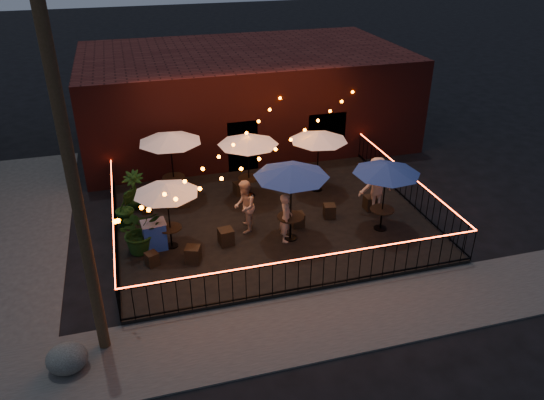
{
  "coord_description": "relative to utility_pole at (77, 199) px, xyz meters",
  "views": [
    {
      "loc": [
        -4.16,
        -12.87,
        9.04
      ],
      "look_at": [
        -0.07,
        1.6,
        1.06
      ],
      "focal_mm": 35.0,
      "sensor_mm": 36.0,
      "label": 1
    }
  ],
  "objects": [
    {
      "name": "potted_shrub_b",
      "position": [
        0.8,
        5.38,
        -3.16
      ],
      "size": [
        0.85,
        0.73,
        1.38
      ],
      "primitive_type": "imported",
      "rotation": [
        0.0,
        0.0,
        0.16
      ],
      "color": "#0F390C",
      "rests_on": "patio"
    },
    {
      "name": "patron_b",
      "position": [
        4.4,
        4.08,
        -2.98
      ],
      "size": [
        0.87,
        1.0,
        1.75
      ],
      "primitive_type": "imported",
      "rotation": [
        0.0,
        0.0,
        -1.84
      ],
      "color": "tan",
      "rests_on": "patio"
    },
    {
      "name": "cafe_table_4",
      "position": [
        8.65,
        2.98,
        -1.73
      ],
      "size": [
        2.61,
        2.61,
        2.32
      ],
      "rotation": [
        0.0,
        0.0,
        -0.28
      ],
      "color": "black",
      "rests_on": "patio"
    },
    {
      "name": "festoon_lights",
      "position": [
        4.39,
        4.3,
        -1.48
      ],
      "size": [
        10.02,
        8.72,
        1.32
      ],
      "color": "#F25800",
      "rests_on": "ground"
    },
    {
      "name": "cafe_table_0",
      "position": [
        2.01,
        3.78,
        -1.9
      ],
      "size": [
        2.31,
        2.31,
        2.13
      ],
      "rotation": [
        0.0,
        0.0,
        0.22
      ],
      "color": "black",
      "rests_on": "patio"
    },
    {
      "name": "cafe_table_2",
      "position": [
        5.66,
        3.23,
        -1.54
      ],
      "size": [
        3.04,
        3.04,
        2.53
      ],
      "rotation": [
        0.0,
        0.0,
        0.43
      ],
      "color": "black",
      "rests_on": "patio"
    },
    {
      "name": "fence_left",
      "position": [
        0.4,
        4.6,
        -3.34
      ],
      "size": [
        0.04,
        8.0,
        1.04
      ],
      "rotation": [
        0.0,
        0.0,
        1.57
      ],
      "color": "black",
      "rests_on": "patio"
    },
    {
      "name": "ground",
      "position": [
        5.4,
        2.6,
        -4.0
      ],
      "size": [
        110.0,
        110.0,
        0.0
      ],
      "primitive_type": "plane",
      "color": "black",
      "rests_on": "ground"
    },
    {
      "name": "cafe_table_5",
      "position": [
        7.62,
        6.18,
        -1.75
      ],
      "size": [
        2.47,
        2.47,
        2.3
      ],
      "rotation": [
        0.0,
        0.0,
        0.21
      ],
      "color": "black",
      "rests_on": "patio"
    },
    {
      "name": "utility_pole",
      "position": [
        0.0,
        0.0,
        0.0
      ],
      "size": [
        0.26,
        0.26,
        8.0
      ],
      "primitive_type": "cylinder",
      "color": "#382B16",
      "rests_on": "ground"
    },
    {
      "name": "cafe_table_3",
      "position": [
        5.1,
        6.39,
        -1.7
      ],
      "size": [
        2.59,
        2.59,
        2.35
      ],
      "rotation": [
        0.0,
        0.0,
        -0.25
      ],
      "color": "black",
      "rests_on": "patio"
    },
    {
      "name": "bistro_chair_8",
      "position": [
        7.33,
        4.15,
        -3.62
      ],
      "size": [
        0.45,
        0.45,
        0.45
      ],
      "primitive_type": "cube",
      "rotation": [
        0.0,
        0.0,
        -0.2
      ],
      "color": "black",
      "rests_on": "patio"
    },
    {
      "name": "sidewalk",
      "position": [
        5.4,
        -0.65,
        -3.98
      ],
      "size": [
        18.0,
        2.5,
        0.05
      ],
      "primitive_type": "cube",
      "color": "#3B3936",
      "rests_on": "ground"
    },
    {
      "name": "patron_c",
      "position": [
        8.99,
        4.19,
        -2.88
      ],
      "size": [
        1.34,
        0.87,
        1.94
      ],
      "primitive_type": "imported",
      "rotation": [
        0.0,
        0.0,
        3.27
      ],
      "color": "tan",
      "rests_on": "patio"
    },
    {
      "name": "brick_building",
      "position": [
        6.4,
        12.59,
        -2.0
      ],
      "size": [
        14.0,
        8.0,
        4.0
      ],
      "color": "#3B1310",
      "rests_on": "ground"
    },
    {
      "name": "potted_shrub_a",
      "position": [
        1.11,
        3.76,
        -3.15
      ],
      "size": [
        1.49,
        1.37,
        1.4
      ],
      "primitive_type": "imported",
      "rotation": [
        0.0,
        0.0,
        0.25
      ],
      "color": "#10340D",
      "rests_on": "patio"
    },
    {
      "name": "bistro_chair_1",
      "position": [
        2.53,
        2.77,
        -3.6
      ],
      "size": [
        0.54,
        0.54,
        0.49
      ],
      "primitive_type": "cube",
      "rotation": [
        0.0,
        0.0,
        2.77
      ],
      "color": "black",
      "rests_on": "patio"
    },
    {
      "name": "fence_front",
      "position": [
        5.4,
        0.6,
        -3.34
      ],
      "size": [
        10.0,
        0.04,
        1.04
      ],
      "color": "black",
      "rests_on": "patio"
    },
    {
      "name": "bistro_chair_7",
      "position": [
        6.6,
        6.47,
        -3.63
      ],
      "size": [
        0.47,
        0.47,
        0.44
      ],
      "primitive_type": "cube",
      "rotation": [
        0.0,
        0.0,
        3.49
      ],
      "color": "black",
      "rests_on": "patio"
    },
    {
      "name": "bistro_chair_0",
      "position": [
        1.36,
        2.94,
        -3.65
      ],
      "size": [
        0.44,
        0.44,
        0.4
      ],
      "primitive_type": "cube",
      "rotation": [
        0.0,
        0.0,
        0.4
      ],
      "color": "black",
      "rests_on": "patio"
    },
    {
      "name": "bistro_chair_11",
      "position": [
        9.81,
        6.97,
        -3.64
      ],
      "size": [
        0.4,
        0.4,
        0.42
      ],
      "primitive_type": "cube",
      "rotation": [
        0.0,
        0.0,
        3.0
      ],
      "color": "black",
      "rests_on": "patio"
    },
    {
      "name": "fence_right",
      "position": [
        10.4,
        4.6,
        -3.34
      ],
      "size": [
        0.04,
        8.0,
        1.04
      ],
      "rotation": [
        0.0,
        0.0,
        1.57
      ],
      "color": "black",
      "rests_on": "patio"
    },
    {
      "name": "bistro_chair_3",
      "position": [
        2.66,
        6.29,
        -3.6
      ],
      "size": [
        0.46,
        0.46,
        0.49
      ],
      "primitive_type": "cube",
      "rotation": [
        0.0,
        0.0,
        3.24
      ],
      "color": "black",
      "rests_on": "patio"
    },
    {
      "name": "bistro_chair_4",
      "position": [
        3.65,
        3.46,
        -3.6
      ],
      "size": [
        0.48,
        0.48,
        0.51
      ],
      "primitive_type": "cube",
      "rotation": [
        0.0,
        0.0,
        0.12
      ],
      "color": "black",
      "rests_on": "patio"
    },
    {
      "name": "bistro_chair_6",
      "position": [
        4.8,
        6.63,
        -3.62
      ],
      "size": [
        0.46,
        0.46,
        0.46
      ],
      "primitive_type": "cube",
      "rotation": [
        0.0,
        0.0,
        0.19
      ],
      "color": "black",
      "rests_on": "patio"
    },
    {
      "name": "cooler",
      "position": [
        1.53,
        3.77,
        -3.37
      ],
      "size": [
        0.76,
        0.58,
        0.94
      ],
      "rotation": [
        0.0,
        0.0,
        0.09
      ],
      "color": "blue",
      "rests_on": "patio"
    },
    {
      "name": "bistro_chair_9",
      "position": [
        8.89,
        4.29,
        -3.61
      ],
      "size": [
        0.42,
        0.42,
        0.49
      ],
      "primitive_type": "cube",
      "rotation": [
        0.0,
        0.0,
        3.18
      ],
      "color": "black",
      "rests_on": "patio"
    },
    {
      "name": "boulder",
      "position": [
        -0.78,
        -0.56,
        -3.65
      ],
      "size": [
        1.05,
        0.94,
        0.71
      ],
      "primitive_type": "ellipsoid",
      "rotation": [
        0.0,
        0.0,
        0.21
      ],
      "color": "#42433E",
      "rests_on": "ground"
    },
    {
      "name": "patron_a",
      "position": [
        5.49,
        3.18,
        -3.05
      ],
      "size": [
        0.58,
        0.68,
        1.59
      ],
      "primitive_type": "imported",
      "rotation": [
        0.0,
        0.0,
        1.18
      ],
      "color": "#CEA889",
      "rests_on": "patio"
    },
    {
      "name": "patio",
      "position": [
        5.4,
        4.6,
        -3.92
      ],
      "size": [
        10.0,
        8.0,
        0.15
      ],
      "primitive_type": "cube",
      "color": "black",
      "rests_on": "ground"
    },
    {
      "name": "potted_shrub_c",
      "position": [
        1.09,
        6.64,
        -3.18
      ],
      "size": [
        0.91,
        0.91,
        1.33
      ],
      "primitive_type": "imported",
      "rotation": [
        0.0,
        0.0,
        -0.26
      ],
      "color": "#123911",
      "rests_on": "patio"
    },
    {
      "name": "bistro_chair_2",
      "position": [
        1.44,
        6.18,
        -3.64
      ],
      "size": [
        0.39,
        0.39,
        0.42
      ],
      "primitive_type": "cube",
      "rotation": [
        0.0,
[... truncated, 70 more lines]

